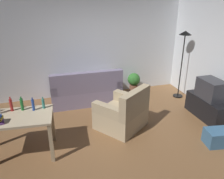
{
  "coord_description": "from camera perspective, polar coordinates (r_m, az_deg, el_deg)",
  "views": [
    {
      "loc": [
        -1.14,
        -3.74,
        2.58
      ],
      "look_at": [
        0.1,
        0.5,
        0.75
      ],
      "focal_mm": 35.63,
      "sensor_mm": 36.0,
      "label": 1
    }
  ],
  "objects": [
    {
      "name": "bottle_blue",
      "position": [
        4.09,
        -19.59,
        -3.72
      ],
      "size": [
        0.05,
        0.05,
        0.24
      ],
      "color": "#2347A3",
      "rests_on": "desk"
    },
    {
      "name": "bottle_tall",
      "position": [
        4.11,
        -17.21,
        -3.44
      ],
      "size": [
        0.05,
        0.05,
        0.21
      ],
      "color": "teal",
      "rests_on": "desk"
    },
    {
      "name": "armchair",
      "position": [
        4.71,
        2.87,
        -6.23
      ],
      "size": [
        1.22,
        1.21,
        0.92
      ],
      "rotation": [
        0.0,
        0.0,
        3.78
      ],
      "color": "tan",
      "rests_on": "ground_plane"
    },
    {
      "name": "bottle_green",
      "position": [
        4.16,
        -22.12,
        -3.53
      ],
      "size": [
        0.05,
        0.05,
        0.25
      ],
      "color": "#1E722D",
      "rests_on": "desk"
    },
    {
      "name": "bottle_red",
      "position": [
        4.21,
        -24.45,
        -3.58
      ],
      "size": [
        0.05,
        0.05,
        0.26
      ],
      "color": "#AD2323",
      "rests_on": "desk"
    },
    {
      "name": "ground_plane",
      "position": [
        4.69,
        0.56,
        -11.01
      ],
      "size": [
        5.2,
        4.4,
        0.02
      ],
      "primitive_type": "cube",
      "color": "brown"
    },
    {
      "name": "torchiere_lamp",
      "position": [
        6.13,
        17.94,
        10.46
      ],
      "size": [
        0.32,
        0.32,
        1.81
      ],
      "color": "black",
      "rests_on": "ground_plane"
    },
    {
      "name": "desk",
      "position": [
        4.1,
        -23.41,
        -7.69
      ],
      "size": [
        1.25,
        0.8,
        0.76
      ],
      "rotation": [
        0.0,
        0.0,
        -0.08
      ],
      "color": "#C6B28E",
      "rests_on": "ground_plane"
    },
    {
      "name": "couch",
      "position": [
        5.86,
        -6.68,
        -0.5
      ],
      "size": [
        1.79,
        0.84,
        0.92
      ],
      "rotation": [
        0.0,
        0.0,
        3.14
      ],
      "color": "gray",
      "rests_on": "ground_plane"
    },
    {
      "name": "potted_plant",
      "position": [
        6.5,
        5.61,
        2.14
      ],
      "size": [
        0.36,
        0.36,
        0.57
      ],
      "color": "brown",
      "rests_on": "ground_plane"
    },
    {
      "name": "wall_rear",
      "position": [
        6.17,
        -5.44,
        10.91
      ],
      "size": [
        5.2,
        0.1,
        2.7
      ],
      "primitive_type": "cube",
      "color": "silver",
      "rests_on": "ground_plane"
    },
    {
      "name": "storage_box",
      "position": [
        4.72,
        25.62,
        -11.0
      ],
      "size": [
        0.53,
        0.41,
        0.3
      ],
      "primitive_type": "cube",
      "rotation": [
        0.0,
        0.0,
        -0.16
      ],
      "color": "#386084",
      "rests_on": "ground_plane"
    },
    {
      "name": "tv_stand",
      "position": [
        5.58,
        23.3,
        -4.3
      ],
      "size": [
        0.44,
        1.1,
        0.48
      ],
      "rotation": [
        0.0,
        0.0,
        1.57
      ],
      "color": "black",
      "rests_on": "ground_plane"
    },
    {
      "name": "tv",
      "position": [
        5.4,
        24.07,
        0.08
      ],
      "size": [
        0.41,
        0.6,
        0.44
      ],
      "rotation": [
        0.0,
        0.0,
        1.57
      ],
      "color": "#2D2D33",
      "rests_on": "tv_stand"
    }
  ]
}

